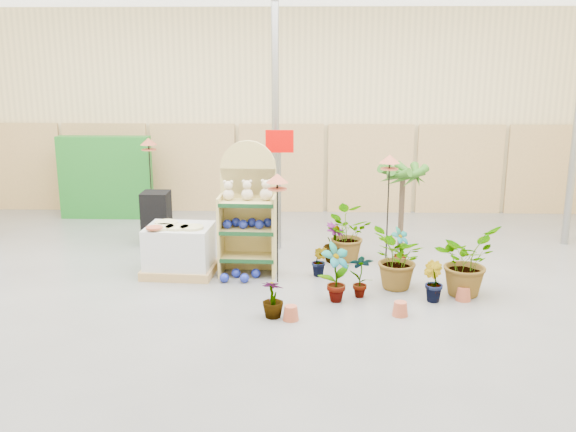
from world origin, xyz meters
name	(u,v)px	position (x,y,z in m)	size (l,w,h in m)	color
room	(266,145)	(0.00, 0.91, 2.21)	(15.20, 12.10, 4.70)	#5E5E5D
display_shelf	(248,213)	(-0.36, 1.70, 0.99)	(0.92, 0.60, 2.17)	tan
teddy_bears	(249,192)	(-0.33, 1.60, 1.37)	(0.80, 0.20, 0.33)	beige
gazing_balls_shelf	(248,223)	(-0.36, 1.58, 0.85)	(0.80, 0.27, 0.15)	navy
gazing_balls_floor	(240,276)	(-0.46, 1.26, 0.07)	(0.63, 0.39, 0.15)	navy
pallet_stack	(180,250)	(-1.47, 1.55, 0.40)	(1.19, 1.02, 0.84)	tan
charcoal_planters	(157,218)	(-2.25, 3.26, 0.50)	(0.50, 0.50, 1.00)	black
trellis_stock	(106,178)	(-3.80, 5.20, 0.90)	(2.00, 0.30, 1.80)	#19661D
offer_sign	(280,165)	(0.10, 2.98, 1.57)	(0.50, 0.08, 2.20)	gray
bird_table_front	(277,182)	(0.15, 1.19, 1.61)	(0.34, 0.34, 1.74)	black
bird_table_right	(390,163)	(1.97, 2.21, 1.75)	(0.34, 0.34, 1.89)	black
bird_table_back	(149,145)	(-2.62, 4.44, 1.73)	(0.34, 0.34, 1.86)	black
palm	(403,173)	(2.31, 3.00, 1.44)	(0.70, 0.70, 1.69)	#463525
potted_plant_0	(336,273)	(1.03, 0.39, 0.44)	(0.46, 0.31, 0.88)	#275C15
potted_plant_2	(398,259)	(1.99, 0.93, 0.48)	(0.87, 0.75, 0.96)	#275C15
potted_plant_4	(400,247)	(2.17, 2.04, 0.34)	(0.36, 0.24, 0.68)	#275C15
potted_plant_5	(320,261)	(0.82, 1.48, 0.26)	(0.29, 0.23, 0.52)	#275C15
potted_plant_6	(344,235)	(1.25, 2.35, 0.46)	(0.83, 0.72, 0.93)	#275C15
potted_plant_7	(273,299)	(0.15, -0.21, 0.27)	(0.30, 0.30, 0.54)	#275C15
potted_plant_8	(361,275)	(1.41, 0.59, 0.34)	(0.35, 0.24, 0.67)	#275C15
potted_plant_9	(433,281)	(2.44, 0.47, 0.30)	(0.32, 0.26, 0.59)	#275C15
potted_plant_10	(465,261)	(2.96, 0.77, 0.52)	(0.94, 0.81, 1.04)	#275C15
potted_plant_11	(334,243)	(1.08, 2.26, 0.34)	(0.38, 0.38, 0.69)	#275C15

